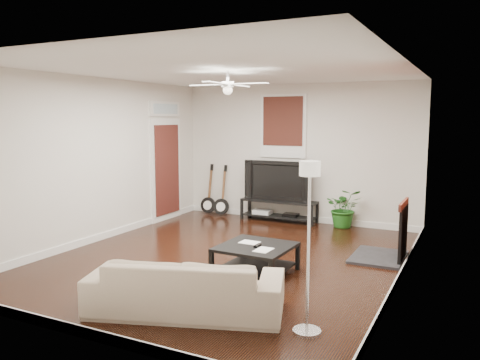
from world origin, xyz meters
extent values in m
cube|color=black|center=(0.00, 0.00, 0.00)|extent=(5.00, 6.00, 0.01)
cube|color=white|center=(0.00, 0.00, 2.80)|extent=(5.00, 6.00, 0.01)
cube|color=silver|center=(0.00, 3.00, 1.40)|extent=(5.00, 0.01, 2.80)
cube|color=silver|center=(0.00, -3.00, 1.40)|extent=(5.00, 0.01, 2.80)
cube|color=silver|center=(-2.50, 0.00, 1.40)|extent=(0.01, 6.00, 2.80)
cube|color=silver|center=(2.50, 0.00, 1.40)|extent=(0.01, 6.00, 2.80)
cube|color=brown|center=(2.49, 1.00, 1.40)|extent=(0.02, 2.20, 2.80)
cube|color=black|center=(2.20, 1.00, 0.46)|extent=(0.80, 1.10, 0.92)
cube|color=black|center=(-0.30, 2.97, 1.95)|extent=(1.00, 0.06, 1.30)
cube|color=white|center=(-2.46, 1.90, 1.25)|extent=(0.08, 1.00, 2.50)
cube|color=black|center=(-0.29, 2.78, 0.22)|extent=(1.58, 0.42, 0.44)
imported|color=black|center=(-0.29, 2.80, 0.85)|extent=(1.42, 0.19, 0.81)
cube|color=black|center=(0.68, -0.48, 0.20)|extent=(0.97, 0.97, 0.39)
imported|color=#C6B695|center=(0.55, -2.01, 0.31)|extent=(2.26, 1.46, 0.62)
imported|color=#205F1B|center=(1.05, 2.82, 0.38)|extent=(0.83, 0.77, 0.77)
camera|label=1|loc=(3.32, -6.24, 2.11)|focal=35.76mm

